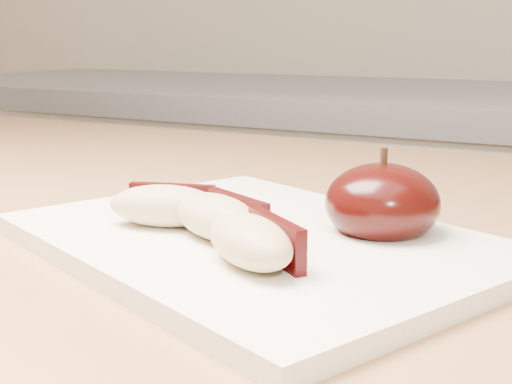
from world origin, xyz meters
The scene contains 6 objects.
back_cabinet centered at (0.00, 1.20, 0.47)m, with size 2.40×0.62×0.94m.
cutting_board centered at (-0.03, 0.37, 0.91)m, with size 0.29×0.21×0.01m, color white.
apple_half centered at (0.04, 0.41, 0.93)m, with size 0.08×0.08×0.06m.
apple_wedge_a centered at (-0.08, 0.36, 0.92)m, with size 0.08×0.05×0.03m.
apple_wedge_b centered at (-0.04, 0.35, 0.92)m, with size 0.08×0.06×0.03m.
apple_wedge_c centered at (0.00, 0.32, 0.92)m, with size 0.08×0.07×0.03m.
Camera 1 is at (0.17, 0.01, 1.03)m, focal length 50.00 mm.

